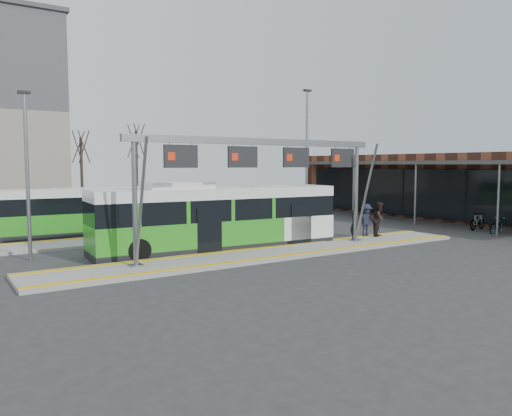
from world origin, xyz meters
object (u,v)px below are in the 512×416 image
Objects in this scene: gantry at (265,162)px; passenger_b at (380,219)px; hero_bus at (217,219)px; passenger_c at (366,220)px; passenger_a at (354,224)px.

gantry is 6.75× the size of passenger_b.
hero_bus is 6.75× the size of passenger_c.
hero_bus is (-1.20, 2.37, -2.76)m from gantry.
passenger_b is (8.12, 0.49, -3.19)m from gantry.
passenger_c is (-0.68, 0.36, -0.05)m from passenger_b.
passenger_a is (6.27, 0.59, -3.36)m from gantry.
passenger_b is (1.86, -0.10, 0.18)m from passenger_a.
gantry reaches higher than passenger_c.
passenger_a is (7.46, -1.79, -0.60)m from hero_bus.
hero_bus is at bearing 141.09° from passenger_b.
passenger_a is at bearing 5.36° from gantry.
passenger_b is at bearing -7.82° from hero_bus.
passenger_b is at bearing -36.25° from passenger_a.
passenger_a is 0.82× the size of passenger_b.
passenger_b is 1.05× the size of passenger_c.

